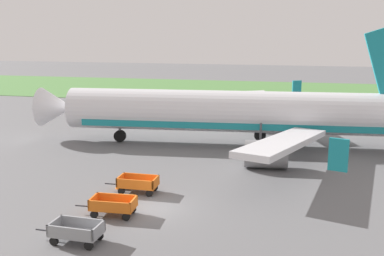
{
  "coord_description": "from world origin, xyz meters",
  "views": [
    {
      "loc": [
        7.75,
        -25.11,
        10.51
      ],
      "look_at": [
        0.24,
        9.9,
        2.8
      ],
      "focal_mm": 43.86,
      "sensor_mm": 36.0,
      "label": 1
    }
  ],
  "objects": [
    {
      "name": "baggage_cart_second_in_row",
      "position": [
        -1.9,
        -1.52,
        0.6
      ],
      "size": [
        3.57,
        1.47,
        1.07
      ],
      "color": "orange",
      "rests_on": "ground"
    },
    {
      "name": "ground_plane",
      "position": [
        0.0,
        0.0,
        0.0
      ],
      "size": [
        220.0,
        220.0,
        0.0
      ],
      "primitive_type": "plane",
      "color": "slate"
    },
    {
      "name": "traffic_cone_near_plane",
      "position": [
        -3.2,
        2.9,
        0.36
      ],
      "size": [
        0.55,
        0.55,
        0.72
      ],
      "primitive_type": "cone",
      "color": "orange",
      "rests_on": "ground"
    },
    {
      "name": "airplane",
      "position": [
        3.69,
        16.08,
        3.05
      ],
      "size": [
        37.66,
        30.25,
        11.34
      ],
      "color": "silver",
      "rests_on": "ground"
    },
    {
      "name": "grass_strip",
      "position": [
        0.0,
        53.91,
        0.03
      ],
      "size": [
        220.0,
        28.0,
        0.06
      ],
      "primitive_type": "cube",
      "color": "#518442",
      "rests_on": "ground"
    },
    {
      "name": "baggage_cart_nearest",
      "position": [
        -2.41,
        -5.16,
        0.6
      ],
      "size": [
        3.58,
        1.52,
        1.07
      ],
      "color": "gray",
      "rests_on": "ground"
    },
    {
      "name": "baggage_cart_third_in_row",
      "position": [
        -1.74,
        2.4,
        0.6
      ],
      "size": [
        3.56,
        1.44,
        1.07
      ],
      "color": "orange",
      "rests_on": "ground"
    }
  ]
}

